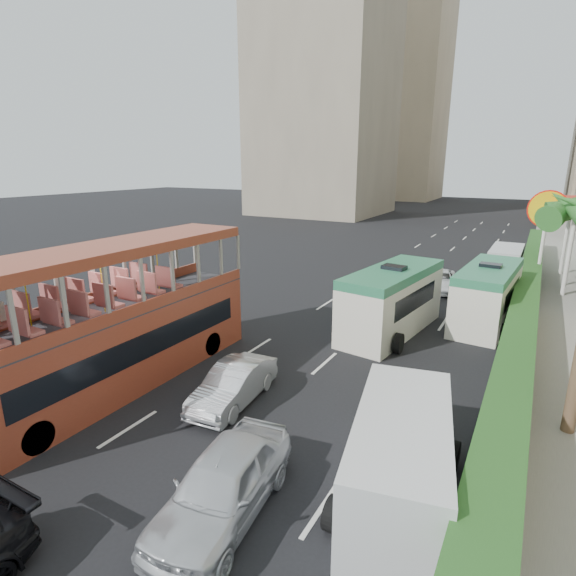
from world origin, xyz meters
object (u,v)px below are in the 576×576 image
Objects in this scene: car_silver_lane_a at (234,402)px; panel_van_far at (505,261)px; double_decker_bus at (118,317)px; minibus_near at (392,301)px; panel_van_near at (401,457)px; minibus_far at (487,295)px; car_silver_lane_b at (224,513)px; van_asset at (438,290)px.

panel_van_far is (6.33, 23.53, 0.99)m from car_silver_lane_a.
double_decker_bus is 11.90m from minibus_near.
panel_van_far is at bearing 77.68° from panel_van_near.
double_decker_bus is 16.84m from minibus_far.
minibus_near is at bearing 83.10° from car_silver_lane_b.
panel_van_near is 25.16m from panel_van_far.
panel_van_far is (0.35, 25.16, -0.07)m from panel_van_near.
minibus_far is at bearing -69.58° from van_asset.
car_silver_lane_b is at bearing -25.37° from double_decker_bus.
panel_van_near is at bearing -64.40° from minibus_near.
van_asset is 8.70m from minibus_near.
double_decker_bus is 2.54× the size of van_asset.
car_silver_lane_a is 0.58× the size of minibus_near.
minibus_near is (2.59, 8.87, 1.51)m from car_silver_lane_a.
car_silver_lane_a is at bearing -104.47° from panel_van_far.
double_decker_bus is at bearing -112.84° from panel_van_far.
car_silver_lane_b is at bearing -62.00° from car_silver_lane_a.
car_silver_lane_b is 0.86× the size of panel_van_near.
car_silver_lane_b is at bearing -102.56° from van_asset.
car_silver_lane_a is at bearing -112.97° from minibus_far.
minibus_near is (-0.12, 12.99, 1.51)m from car_silver_lane_b.
double_decker_bus is 26.60m from panel_van_far.
car_silver_lane_b is 16.84m from minibus_far.
car_silver_lane_a is at bearing -111.61° from van_asset.
minibus_near is at bearing -133.29° from minibus_far.
panel_van_near is at bearing -90.21° from panel_van_far.
car_silver_lane_a is 4.94m from car_silver_lane_b.
panel_van_near is (2.90, -19.04, 1.05)m from van_asset.
panel_van_near is at bearing -4.43° from double_decker_bus.
van_asset is 6.99m from panel_van_far.
double_decker_bus is 1.71× the size of minibus_far.
panel_van_far is (0.03, 11.26, -0.44)m from minibus_far.
van_asset is 0.67× the size of minibus_far.
van_asset is (3.08, 17.42, 0.00)m from car_silver_lane_a.
minibus_far is at bearing 51.22° from double_decker_bus.
double_decker_bus reaches higher than minibus_near.
minibus_near is (-0.49, -8.55, 1.51)m from van_asset.
panel_van_far is (3.74, 14.66, -0.52)m from minibus_near.
van_asset is at bearing 126.23° from minibus_far.
car_silver_lane_a is 13.87m from minibus_far.
double_decker_bus is 1.62× the size of minibus_near.
car_silver_lane_b reaches higher than car_silver_lane_a.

